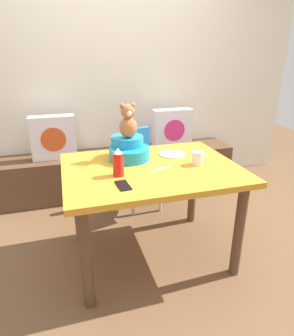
{
  "coord_description": "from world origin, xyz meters",
  "views": [
    {
      "loc": [
        -0.56,
        -1.79,
        1.47
      ],
      "look_at": [
        0.0,
        0.1,
        0.69
      ],
      "focal_mm": 31.02,
      "sensor_mm": 36.0,
      "label": 1
    }
  ],
  "objects_px": {
    "cell_phone": "(123,185)",
    "highchair": "(142,158)",
    "dining_table": "(151,181)",
    "dinner_plate_near": "(172,154)",
    "pillow_floral_left": "(54,138)",
    "teddy_bear": "(128,122)",
    "pillow_floral_right": "(172,129)",
    "ketchup_bottle": "(118,163)",
    "coffee_mug": "(198,158)",
    "infant_seat_teal": "(129,149)"
  },
  "relations": [
    {
      "from": "teddy_bear",
      "to": "cell_phone",
      "type": "bearing_deg",
      "value": -107.18
    },
    {
      "from": "pillow_floral_right",
      "to": "coffee_mug",
      "type": "height_order",
      "value": "pillow_floral_right"
    },
    {
      "from": "teddy_bear",
      "to": "coffee_mug",
      "type": "xyz_separation_m",
      "value": [
        0.43,
        -0.26,
        -0.23
      ]
    },
    {
      "from": "dining_table",
      "to": "highchair",
      "type": "distance_m",
      "value": 0.79
    },
    {
      "from": "dining_table",
      "to": "infant_seat_teal",
      "type": "height_order",
      "value": "infant_seat_teal"
    },
    {
      "from": "highchair",
      "to": "ketchup_bottle",
      "type": "distance_m",
      "value": 1.0
    },
    {
      "from": "dinner_plate_near",
      "to": "pillow_floral_right",
      "type": "bearing_deg",
      "value": 68.91
    },
    {
      "from": "highchair",
      "to": "cell_phone",
      "type": "relative_size",
      "value": 5.49
    },
    {
      "from": "highchair",
      "to": "ketchup_bottle",
      "type": "bearing_deg",
      "value": -114.51
    },
    {
      "from": "infant_seat_teal",
      "to": "dinner_plate_near",
      "type": "distance_m",
      "value": 0.35
    },
    {
      "from": "pillow_floral_left",
      "to": "highchair",
      "type": "bearing_deg",
      "value": -27.21
    },
    {
      "from": "pillow_floral_left",
      "to": "teddy_bear",
      "type": "bearing_deg",
      "value": -60.62
    },
    {
      "from": "teddy_bear",
      "to": "pillow_floral_right",
      "type": "bearing_deg",
      "value": 53.5
    },
    {
      "from": "cell_phone",
      "to": "dinner_plate_near",
      "type": "bearing_deg",
      "value": 38.14
    },
    {
      "from": "teddy_bear",
      "to": "pillow_floral_left",
      "type": "bearing_deg",
      "value": 119.38
    },
    {
      "from": "teddy_bear",
      "to": "coffee_mug",
      "type": "height_order",
      "value": "teddy_bear"
    },
    {
      "from": "pillow_floral_right",
      "to": "coffee_mug",
      "type": "distance_m",
      "value": 1.28
    },
    {
      "from": "pillow_floral_left",
      "to": "ketchup_bottle",
      "type": "bearing_deg",
      "value": -72.07
    },
    {
      "from": "ketchup_bottle",
      "to": "coffee_mug",
      "type": "xyz_separation_m",
      "value": [
        0.57,
        0.04,
        -0.04
      ]
    },
    {
      "from": "infant_seat_teal",
      "to": "cell_phone",
      "type": "height_order",
      "value": "infant_seat_teal"
    },
    {
      "from": "infant_seat_teal",
      "to": "coffee_mug",
      "type": "xyz_separation_m",
      "value": [
        0.43,
        -0.26,
        -0.02
      ]
    },
    {
      "from": "highchair",
      "to": "dinner_plate_near",
      "type": "bearing_deg",
      "value": -81.63
    },
    {
      "from": "teddy_bear",
      "to": "cell_phone",
      "type": "xyz_separation_m",
      "value": [
        -0.14,
        -0.46,
        -0.27
      ]
    },
    {
      "from": "pillow_floral_right",
      "to": "teddy_bear",
      "type": "relative_size",
      "value": 1.76
    },
    {
      "from": "pillow_floral_right",
      "to": "dinner_plate_near",
      "type": "xyz_separation_m",
      "value": [
        -0.38,
        -1.0,
        0.07
      ]
    },
    {
      "from": "pillow_floral_left",
      "to": "dinner_plate_near",
      "type": "relative_size",
      "value": 2.2
    },
    {
      "from": "ketchup_bottle",
      "to": "coffee_mug",
      "type": "distance_m",
      "value": 0.58
    },
    {
      "from": "coffee_mug",
      "to": "infant_seat_teal",
      "type": "bearing_deg",
      "value": 148.75
    },
    {
      "from": "highchair",
      "to": "dinner_plate_near",
      "type": "relative_size",
      "value": 3.95
    },
    {
      "from": "infant_seat_teal",
      "to": "dinner_plate_near",
      "type": "bearing_deg",
      "value": -2.62
    },
    {
      "from": "highchair",
      "to": "ketchup_bottle",
      "type": "relative_size",
      "value": 4.27
    },
    {
      "from": "pillow_floral_left",
      "to": "pillow_floral_right",
      "type": "height_order",
      "value": "same"
    },
    {
      "from": "highchair",
      "to": "dining_table",
      "type": "bearing_deg",
      "value": -100.76
    },
    {
      "from": "coffee_mug",
      "to": "cell_phone",
      "type": "height_order",
      "value": "coffee_mug"
    },
    {
      "from": "highchair",
      "to": "teddy_bear",
      "type": "bearing_deg",
      "value": -114.39
    },
    {
      "from": "dining_table",
      "to": "dinner_plate_near",
      "type": "relative_size",
      "value": 6.01
    },
    {
      "from": "coffee_mug",
      "to": "cell_phone",
      "type": "xyz_separation_m",
      "value": [
        -0.58,
        -0.2,
        -0.04
      ]
    },
    {
      "from": "pillow_floral_right",
      "to": "highchair",
      "type": "xyz_separation_m",
      "value": [
        -0.47,
        -0.42,
        -0.16
      ]
    },
    {
      "from": "pillow_floral_left",
      "to": "teddy_bear",
      "type": "height_order",
      "value": "teddy_bear"
    },
    {
      "from": "cell_phone",
      "to": "highchair",
      "type": "bearing_deg",
      "value": 64.12
    },
    {
      "from": "highchair",
      "to": "pillow_floral_left",
      "type": "bearing_deg",
      "value": 152.79
    },
    {
      "from": "dining_table",
      "to": "coffee_mug",
      "type": "relative_size",
      "value": 10.02
    },
    {
      "from": "infant_seat_teal",
      "to": "pillow_floral_right",
      "type": "bearing_deg",
      "value": 53.49
    },
    {
      "from": "dining_table",
      "to": "coffee_mug",
      "type": "xyz_separation_m",
      "value": [
        0.33,
        -0.06,
        0.16
      ]
    },
    {
      "from": "dining_table",
      "to": "dinner_plate_near",
      "type": "xyz_separation_m",
      "value": [
        0.23,
        0.19,
        0.11
      ]
    },
    {
      "from": "pillow_floral_right",
      "to": "ketchup_bottle",
      "type": "distance_m",
      "value": 1.55
    },
    {
      "from": "ketchup_bottle",
      "to": "dinner_plate_near",
      "type": "relative_size",
      "value": 0.92
    },
    {
      "from": "dinner_plate_near",
      "to": "highchair",
      "type": "bearing_deg",
      "value": 98.37
    },
    {
      "from": "pillow_floral_left",
      "to": "dining_table",
      "type": "relative_size",
      "value": 0.37
    },
    {
      "from": "pillow_floral_left",
      "to": "dinner_plate_near",
      "type": "distance_m",
      "value": 1.34
    }
  ]
}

